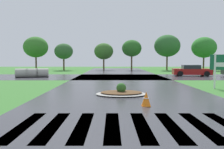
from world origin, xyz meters
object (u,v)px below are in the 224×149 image
Objects in this scene: drainage_pipe_stack at (32,73)px; traffic_cone at (146,99)px; median_island at (121,93)px; car_silver_hatch at (191,71)px.

drainage_pipe_stack is 5.69× the size of traffic_cone.
traffic_cone is (0.95, -3.24, 0.18)m from median_island.
median_island is at bearing -53.88° from drainage_pipe_stack.
car_silver_hatch is 7.25× the size of traffic_cone.
drainage_pipe_stack is (-18.52, -2.35, -0.13)m from car_silver_hatch.
traffic_cone is (10.36, -16.13, -0.18)m from drainage_pipe_stack.
median_island is 17.77m from car_silver_hatch.
traffic_cone is at bearing -57.28° from drainage_pipe_stack.
median_island is 4.52× the size of traffic_cone.
drainage_pipe_stack is at bearing -166.88° from car_silver_hatch.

